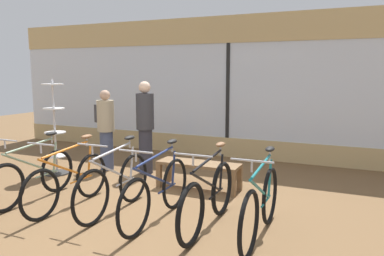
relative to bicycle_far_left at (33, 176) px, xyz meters
name	(u,v)px	position (x,y,z in m)	size (l,w,h in m)	color
ground_plane	(141,211)	(1.72, 0.28, -0.38)	(24.00, 24.00, 0.00)	brown
shop_back_wall	(228,86)	(1.72, 4.10, 1.25)	(12.00, 0.08, 3.20)	tan
bicycle_far_left	(33,176)	(0.00, 0.00, 0.00)	(0.46, 1.71, 1.03)	black
bicycle_left	(69,181)	(0.69, 0.00, 0.00)	(0.46, 1.74, 1.03)	black
bicycle_center_left	(115,184)	(1.41, 0.11, 0.02)	(0.46, 1.72, 1.05)	black
bicycle_center_right	(157,191)	(2.10, 0.07, 0.02)	(0.46, 1.80, 1.04)	black
bicycle_right	(208,198)	(2.80, 0.13, 0.01)	(0.46, 1.79, 1.05)	black
bicycle_far_right	(261,205)	(3.47, 0.11, 0.02)	(0.46, 1.75, 1.05)	black
accessory_rack	(55,136)	(-0.82, 1.33, 0.36)	(0.48, 0.48, 1.83)	#333333
display_bench	(199,167)	(2.06, 1.57, -0.01)	(1.40, 0.44, 0.45)	brown
customer_near_rack	(106,127)	(-0.15, 2.01, 0.48)	(0.56, 0.50, 1.60)	#424C6B
customer_by_window	(145,124)	(0.73, 2.08, 0.58)	(0.50, 0.56, 1.78)	#2D2D38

